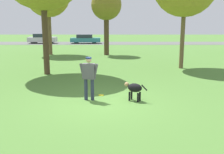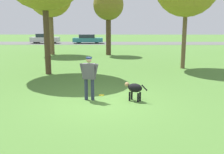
# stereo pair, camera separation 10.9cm
# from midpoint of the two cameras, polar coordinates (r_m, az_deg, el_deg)

# --- Properties ---
(ground_plane) EXTENTS (120.00, 120.00, 0.00)m
(ground_plane) POSITION_cam_midpoint_polar(r_m,az_deg,el_deg) (9.61, -2.48, -5.66)
(ground_plane) COLOR #4C7A33
(far_road_strip) EXTENTS (120.00, 6.00, 0.01)m
(far_road_strip) POSITION_cam_midpoint_polar(r_m,az_deg,el_deg) (38.73, -0.59, 7.37)
(far_road_strip) COLOR #5B5B59
(far_road_strip) RESTS_ON ground_plane
(person) EXTENTS (0.72, 0.30, 1.63)m
(person) POSITION_cam_midpoint_polar(r_m,az_deg,el_deg) (9.78, -5.34, 0.47)
(person) COLOR #2D334C
(person) RESTS_ON ground_plane
(dog) EXTENTS (0.86, 0.57, 0.68)m
(dog) POSITION_cam_midpoint_polar(r_m,az_deg,el_deg) (9.78, 4.54, -2.48)
(dog) COLOR black
(dog) RESTS_ON ground_plane
(frisbee) EXTENTS (0.22, 0.22, 0.02)m
(frisbee) POSITION_cam_midpoint_polar(r_m,az_deg,el_deg) (10.59, -2.62, -3.97)
(frisbee) COLOR yellow
(frisbee) RESTS_ON ground_plane
(tree_mid_center) EXTENTS (2.71, 2.71, 5.83)m
(tree_mid_center) POSITION_cam_midpoint_polar(r_m,az_deg,el_deg) (24.14, -1.34, 15.22)
(tree_mid_center) COLOR #4C3826
(tree_mid_center) RESTS_ON ground_plane
(parked_car_silver) EXTENTS (4.04, 1.88, 1.39)m
(parked_car_silver) POSITION_cam_midpoint_polar(r_m,az_deg,el_deg) (39.76, -14.98, 8.08)
(parked_car_silver) COLOR #B7B7BC
(parked_car_silver) RESTS_ON ground_plane
(parked_car_teal) EXTENTS (4.32, 1.94, 1.29)m
(parked_car_teal) POSITION_cam_midpoint_polar(r_m,az_deg,el_deg) (38.52, -5.87, 8.23)
(parked_car_teal) COLOR teal
(parked_car_teal) RESTS_ON ground_plane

